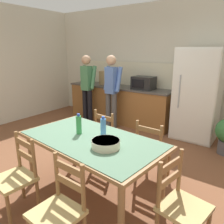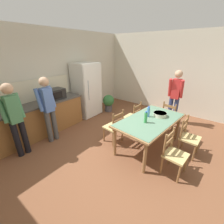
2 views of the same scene
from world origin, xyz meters
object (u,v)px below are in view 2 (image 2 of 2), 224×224
object	(u,v)px
chair_side_far_left	(114,127)
person_by_table	(175,95)
refrigerator	(87,90)
dining_table	(150,122)
bottle_off_centre	(148,112)
serving_bowl	(160,114)
chair_head_end	(170,117)
potted_plant	(109,102)
chair_side_near_right	(188,137)
chair_side_far_right	(133,117)
bottle_near_centre	(146,117)
chair_side_near_left	(174,154)
paper_bag	(12,104)
person_at_counter	(48,107)
person_at_sink	(15,117)
microwave	(55,94)

from	to	relation	value
chair_side_far_left	person_by_table	distance (m)	2.30
refrigerator	dining_table	bearing A→B (deg)	-101.29
bottle_off_centre	serving_bowl	distance (m)	0.31
refrigerator	chair_side_far_left	bearing A→B (deg)	-114.68
bottle_off_centre	chair_head_end	world-z (taller)	bottle_off_centre
bottle_off_centre	chair_side_far_left	world-z (taller)	bottle_off_centre
potted_plant	refrigerator	bearing A→B (deg)	148.74
refrigerator	chair_side_near_right	world-z (taller)	refrigerator
chair_side_far_right	potted_plant	bearing A→B (deg)	-114.13
bottle_near_centre	chair_side_near_left	xyz separation A→B (m)	(-0.26, -0.76, -0.47)
paper_bag	serving_bowl	world-z (taller)	paper_bag
paper_bag	chair_side_far_right	xyz separation A→B (m)	(2.35, -1.98, -0.67)
chair_side_near_left	paper_bag	bearing A→B (deg)	116.88
person_by_table	chair_side_far_left	bearing A→B (deg)	-26.51
bottle_off_centre	chair_side_near_right	distance (m)	1.07
chair_side_far_right	potted_plant	world-z (taller)	chair_side_far_right
serving_bowl	person_at_counter	bearing A→B (deg)	124.28
chair_side_far_right	chair_side_near_right	world-z (taller)	same
bottle_near_centre	chair_side_far_right	size ratio (longest dim) A/B	0.30
dining_table	chair_side_near_right	distance (m)	0.92
paper_bag	chair_side_near_right	size ratio (longest dim) A/B	0.40
person_at_counter	potted_plant	bearing A→B (deg)	-88.39
dining_table	bottle_near_centre	xyz separation A→B (m)	(-0.23, 0.02, 0.21)
chair_side_far_left	person_at_sink	size ratio (longest dim) A/B	0.53
dining_table	person_at_sink	world-z (taller)	person_at_sink
potted_plant	person_at_sink	bearing A→B (deg)	-179.11
bottle_near_centre	person_by_table	xyz separation A→B (m)	(1.97, -0.05, 0.07)
person_at_sink	potted_plant	distance (m)	3.34
bottle_off_centre	chair_side_far_right	world-z (taller)	bottle_off_centre
chair_head_end	chair_side_far_left	distance (m)	1.79
microwave	paper_bag	size ratio (longest dim) A/B	1.39
chair_head_end	chair_side_near_left	distance (m)	1.79
person_by_table	potted_plant	distance (m)	2.43
paper_bag	person_at_sink	distance (m)	0.54
bottle_off_centre	person_at_sink	bearing A→B (deg)	135.42
chair_side_far_left	refrigerator	bearing A→B (deg)	-108.42
paper_bag	chair_side_far_right	distance (m)	3.15
dining_table	person_by_table	xyz separation A→B (m)	(1.75, -0.03, 0.27)
paper_bag	chair_side_far_right	world-z (taller)	paper_bag
microwave	person_at_counter	world-z (taller)	person_at_counter
bottle_off_centre	chair_side_near_right	xyz separation A→B (m)	(0.22, -0.94, -0.47)
serving_bowl	person_by_table	size ratio (longest dim) A/B	0.18
chair_side_near_right	refrigerator	bearing A→B (deg)	88.99
dining_table	chair_side_near_left	bearing A→B (deg)	-123.48
paper_bag	bottle_off_centre	size ratio (longest dim) A/B	1.33
paper_bag	chair_side_near_left	bearing A→B (deg)	-68.34
chair_side_far_right	chair_side_far_left	size ratio (longest dim) A/B	1.00
chair_side_near_left	potted_plant	world-z (taller)	chair_side_near_left
microwave	person_at_counter	xyz separation A→B (m)	(-0.57, -0.52, -0.11)
microwave	paper_bag	distance (m)	1.16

